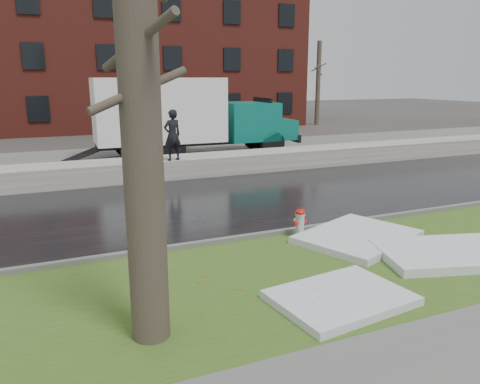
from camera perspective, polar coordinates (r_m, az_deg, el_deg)
name	(u,v)px	position (r m, az deg, el deg)	size (l,w,h in m)	color
ground	(288,251)	(10.37, 5.92, -7.18)	(120.00, 120.00, 0.00)	#47423D
verge	(320,271)	(9.38, 9.70, -9.51)	(60.00, 4.50, 0.04)	#344E1A
road	(216,202)	(14.26, -2.93, -1.21)	(60.00, 7.00, 0.03)	black
parking_lot	(152,159)	(22.25, -10.67, 4.00)	(60.00, 9.00, 0.03)	slate
curb	(268,234)	(11.17, 3.41, -5.19)	(60.00, 0.15, 0.14)	slate
snowbank	(177,167)	(18.08, -7.64, 3.06)	(60.00, 1.60, 0.75)	beige
brick_building	(125,61)	(39.04, -13.88, 15.28)	(26.00, 12.00, 10.00)	maroon
bg_tree_center	(12,84)	(34.44, -26.01, 11.80)	(1.40, 1.62, 6.50)	brown
bg_tree_right	(318,83)	(38.52, 9.50, 13.03)	(1.40, 1.62, 6.50)	brown
fire_hydrant	(300,222)	(11.03, 7.30, -3.60)	(0.36, 0.32, 0.72)	#ABAEB3
tree	(140,96)	(6.26, -12.13, 11.40)	(1.39, 1.62, 6.81)	brown
box_truck	(184,116)	(22.39, -6.84, 9.22)	(11.17, 2.95, 3.71)	black
worker	(172,135)	(17.23, -8.24, 6.88)	(0.67, 0.44, 1.85)	black
snow_patch_near	(358,237)	(11.18, 14.14, -5.31)	(2.60, 2.00, 0.16)	white
snow_patch_far	(341,298)	(8.20, 12.16, -12.49)	(2.20, 1.60, 0.14)	white
snow_patch_side	(447,253)	(10.74, 23.94, -6.86)	(2.80, 1.80, 0.18)	white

